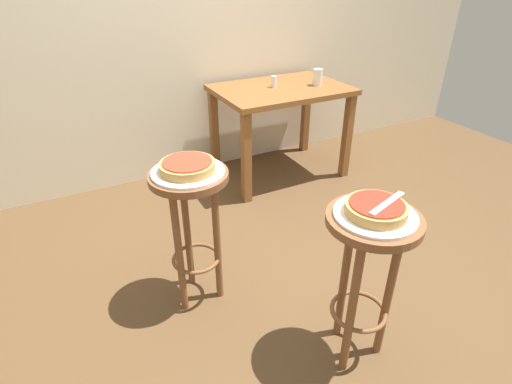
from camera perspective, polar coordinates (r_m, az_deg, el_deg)
ground_plane at (r=2.33m, az=4.12°, el=-12.57°), size 6.00×6.00×0.00m
stool_foreground at (r=1.70m, az=15.43°, el=-9.00°), size 0.37×0.37×0.74m
serving_plate_foreground at (r=1.58m, az=16.42°, el=-3.13°), size 0.31×0.31×0.01m
pizza_foreground at (r=1.56m, az=16.57°, el=-2.25°), size 0.23×0.23×0.05m
stool_middle at (r=1.95m, az=-9.06°, el=-2.55°), size 0.37×0.37×0.74m
serving_plate_middle at (r=1.85m, az=-9.56°, el=2.86°), size 0.33×0.33×0.01m
pizza_middle at (r=1.84m, az=-9.63°, el=3.64°), size 0.25×0.25×0.05m
dining_table at (r=3.24m, az=3.49°, el=12.56°), size 1.00×0.70×0.73m
cup_near_edge at (r=3.27m, az=8.68°, el=15.70°), size 0.07×0.07×0.12m
condiment_shaker at (r=3.19m, az=2.54°, el=15.27°), size 0.04×0.04×0.09m
pizza_server_knife at (r=1.56m, az=18.01°, el=-1.49°), size 0.22×0.09×0.01m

